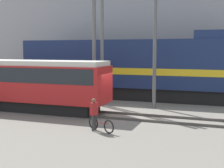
{
  "coord_description": "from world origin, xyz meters",
  "views": [
    {
      "loc": [
        6.59,
        -17.58,
        3.94
      ],
      "look_at": [
        0.18,
        0.4,
        1.8
      ],
      "focal_mm": 50.0,
      "sensor_mm": 36.0,
      "label": 1
    }
  ],
  "objects": [
    {
      "name": "utility_pole_right",
      "position": [
        2.3,
        2.83,
        4.24
      ],
      "size": [
        0.24,
        0.24,
        8.47
      ],
      "color": "#595959",
      "rests_on": "ground"
    },
    {
      "name": "utility_pole_center",
      "position": [
        -1.43,
        2.83,
        4.63
      ],
      "size": [
        0.23,
        0.23,
        9.27
      ],
      "color": "#595959",
      "rests_on": "ground"
    },
    {
      "name": "person",
      "position": [
        0.81,
        -3.96,
        0.95
      ],
      "size": [
        0.35,
        0.42,
        1.59
      ],
      "color": "#333333",
      "rests_on": "ground"
    },
    {
      "name": "ground_plane",
      "position": [
        0.0,
        0.0,
        0.0
      ],
      "size": [
        120.0,
        120.0,
        0.0
      ],
      "primitive_type": "plane",
      "color": "slate"
    },
    {
      "name": "utility_pole_left",
      "position": [
        -2.03,
        2.83,
        4.75
      ],
      "size": [
        0.27,
        0.27,
        9.5
      ],
      "color": "#595959",
      "rests_on": "ground"
    },
    {
      "name": "building_backdrop",
      "position": [
        0.0,
        13.09,
        7.43
      ],
      "size": [
        43.4,
        6.0,
        14.86
      ],
      "color": "#99999E",
      "rests_on": "ground"
    },
    {
      "name": "bicycle",
      "position": [
        1.18,
        -3.98,
        0.33
      ],
      "size": [
        1.59,
        0.82,
        0.71
      ],
      "color": "black",
      "rests_on": "ground"
    },
    {
      "name": "track_far",
      "position": [
        0.0,
        6.27,
        0.07
      ],
      "size": [
        60.0,
        1.51,
        0.14
      ],
      "color": "#47423D",
      "rests_on": "ground"
    },
    {
      "name": "track_near",
      "position": [
        0.0,
        -0.6,
        0.07
      ],
      "size": [
        60.0,
        1.5,
        0.14
      ],
      "color": "#47423D",
      "rests_on": "ground"
    },
    {
      "name": "freight_locomotive",
      "position": [
        -0.74,
        6.27,
        2.46
      ],
      "size": [
        16.94,
        3.04,
        5.26
      ],
      "color": "black",
      "rests_on": "ground"
    },
    {
      "name": "streetcar",
      "position": [
        -6.0,
        -0.6,
        1.85
      ],
      "size": [
        12.26,
        2.54,
        3.23
      ],
      "color": "black",
      "rests_on": "ground"
    }
  ]
}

